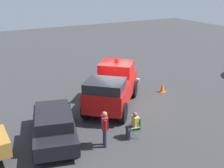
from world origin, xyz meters
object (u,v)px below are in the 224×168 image
spectator_standing (105,127)px  traffic_cone (162,88)px  classic_hot_rod (54,125)px  lawn_chair_near_truck (136,126)px  vintage_fire_truck (113,86)px  spectator_seated (133,124)px

spectator_standing → traffic_cone: size_ratio=2.64×
classic_hot_rod → lawn_chair_near_truck: (-3.39, 1.59, -0.16)m
classic_hot_rod → traffic_cone: 8.39m
classic_hot_rod → lawn_chair_near_truck: bearing=154.9°
traffic_cone → spectator_standing: bearing=31.9°
vintage_fire_truck → classic_hot_rod: (4.23, 2.14, -0.45)m
spectator_seated → spectator_standing: size_ratio=0.77×
spectator_seated → spectator_standing: 1.50m
vintage_fire_truck → traffic_cone: vintage_fire_truck is taller
vintage_fire_truck → classic_hot_rod: bearing=26.8°
classic_hot_rod → traffic_cone: bearing=-163.8°
vintage_fire_truck → spectator_seated: bearing=75.3°
vintage_fire_truck → spectator_seated: size_ratio=4.55×
traffic_cone → spectator_seated: bearing=39.2°
vintage_fire_truck → traffic_cone: 3.92m
vintage_fire_truck → classic_hot_rod: vintage_fire_truck is taller
spectator_seated → lawn_chair_near_truck: bearing=171.4°
spectator_standing → traffic_cone: spectator_standing is taller
lawn_chair_near_truck → traffic_cone: (-4.65, -3.92, -0.28)m
lawn_chair_near_truck → spectator_seated: bearing=-8.6°
lawn_chair_near_truck → traffic_cone: size_ratio=1.61×
traffic_cone → classic_hot_rod: bearing=16.2°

